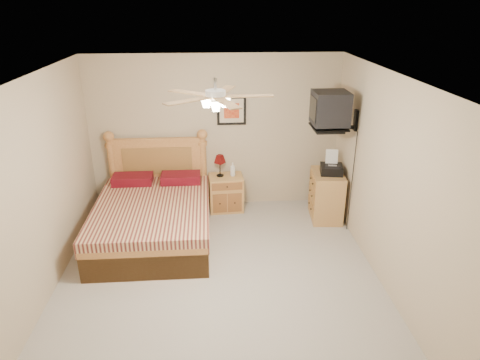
{
  "coord_description": "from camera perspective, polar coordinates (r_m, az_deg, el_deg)",
  "views": [
    {
      "loc": [
        -0.04,
        -4.4,
        3.24
      ],
      "look_at": [
        0.32,
        0.9,
        0.99
      ],
      "focal_mm": 32.0,
      "sensor_mm": 36.0,
      "label": 1
    }
  ],
  "objects": [
    {
      "name": "framed_picture",
      "position": [
        6.83,
        -1.14,
        9.25
      ],
      "size": [
        0.46,
        0.04,
        0.46
      ],
      "primitive_type": "cube",
      "color": "black",
      "rests_on": "wall_back"
    },
    {
      "name": "nightstand",
      "position": [
        7.05,
        -1.87,
        -1.72
      ],
      "size": [
        0.57,
        0.44,
        0.59
      ],
      "primitive_type": "cube",
      "rotation": [
        0.0,
        0.0,
        0.06
      ],
      "color": "tan",
      "rests_on": "ground"
    },
    {
      "name": "wall_tv",
      "position": [
        6.18,
        13.27,
        8.98
      ],
      "size": [
        0.56,
        0.46,
        0.58
      ],
      "primitive_type": null,
      "color": "black",
      "rests_on": "wall_right"
    },
    {
      "name": "floor",
      "position": [
        5.47,
        -2.74,
        -13.43
      ],
      "size": [
        4.5,
        4.5,
        0.0
      ],
      "primitive_type": "plane",
      "color": "#9C968D",
      "rests_on": "ground"
    },
    {
      "name": "table_lamp",
      "position": [
        6.89,
        -2.69,
        1.95
      ],
      "size": [
        0.22,
        0.22,
        0.36
      ],
      "primitive_type": null,
      "rotation": [
        0.0,
        0.0,
        0.11
      ],
      "color": "#500908",
      "rests_on": "nightstand"
    },
    {
      "name": "wall_left",
      "position": [
        5.21,
        -25.58,
        -1.88
      ],
      "size": [
        0.04,
        4.5,
        2.5
      ],
      "primitive_type": "cube",
      "color": "tan",
      "rests_on": "ground"
    },
    {
      "name": "bed",
      "position": [
        6.15,
        -11.78,
        -2.22
      ],
      "size": [
        1.6,
        2.09,
        1.35
      ],
      "primitive_type": null,
      "rotation": [
        0.0,
        0.0,
        0.01
      ],
      "color": "#B06C37",
      "rests_on": "ground"
    },
    {
      "name": "wall_back",
      "position": [
        6.94,
        -3.36,
        6.27
      ],
      "size": [
        4.0,
        0.04,
        2.5
      ],
      "primitive_type": "cube",
      "color": "tan",
      "rests_on": "ground"
    },
    {
      "name": "ceiling",
      "position": [
        4.46,
        -3.36,
        13.37
      ],
      "size": [
        4.0,
        4.5,
        0.04
      ],
      "primitive_type": "cube",
      "color": "white",
      "rests_on": "ground"
    },
    {
      "name": "magazine_lower",
      "position": [
        6.9,
        10.75,
        1.68
      ],
      "size": [
        0.26,
        0.3,
        0.02
      ],
      "primitive_type": "imported",
      "rotation": [
        0.0,
        0.0,
        -0.26
      ],
      "color": "#AFA78D",
      "rests_on": "dresser"
    },
    {
      "name": "wall_right",
      "position": [
        5.24,
        19.39,
        -0.73
      ],
      "size": [
        0.04,
        4.5,
        2.5
      ],
      "primitive_type": "cube",
      "color": "tan",
      "rests_on": "ground"
    },
    {
      "name": "fax_machine",
      "position": [
        6.65,
        12.17,
        2.26
      ],
      "size": [
        0.39,
        0.4,
        0.35
      ],
      "primitive_type": null,
      "rotation": [
        0.0,
        0.0,
        -0.18
      ],
      "color": "black",
      "rests_on": "dresser"
    },
    {
      "name": "dresser",
      "position": [
        6.88,
        11.45,
        -2.04
      ],
      "size": [
        0.51,
        0.69,
        0.77
      ],
      "primitive_type": "cube",
      "rotation": [
        0.0,
        0.0,
        -0.08
      ],
      "color": "#B2773C",
      "rests_on": "ground"
    },
    {
      "name": "ceiling_fan",
      "position": [
        4.29,
        -3.28,
        11.08
      ],
      "size": [
        1.14,
        1.14,
        0.28
      ],
      "primitive_type": null,
      "color": "silver",
      "rests_on": "ceiling"
    },
    {
      "name": "magazine_upper",
      "position": [
        6.9,
        10.88,
        1.89
      ],
      "size": [
        0.25,
        0.32,
        0.02
      ],
      "primitive_type": "imported",
      "rotation": [
        0.0,
        0.0,
        -0.17
      ],
      "color": "tan",
      "rests_on": "magazine_lower"
    },
    {
      "name": "lotion_bottle",
      "position": [
        6.91,
        -0.97,
        1.43
      ],
      "size": [
        0.1,
        0.1,
        0.22
      ],
      "primitive_type": "imported",
      "rotation": [
        0.0,
        0.0,
        -0.21
      ],
      "color": "white",
      "rests_on": "nightstand"
    },
    {
      "name": "wall_front",
      "position": [
        2.93,
        -2.16,
        -19.85
      ],
      "size": [
        4.0,
        0.04,
        2.5
      ],
      "primitive_type": "cube",
      "color": "tan",
      "rests_on": "ground"
    }
  ]
}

